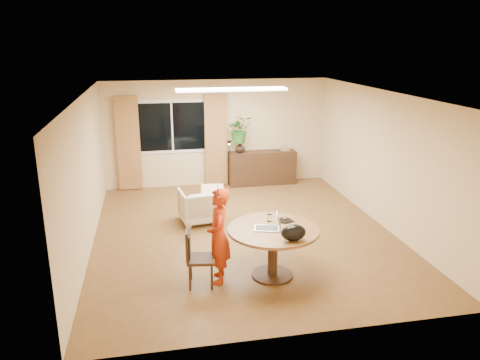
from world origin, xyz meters
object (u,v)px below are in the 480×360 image
(dining_chair, at_px, (201,257))
(child, at_px, (219,236))
(sideboard, at_px, (262,168))
(armchair, at_px, (199,206))
(dining_table, at_px, (273,239))

(dining_chair, xyz_separation_m, child, (0.29, 0.10, 0.28))
(sideboard, bearing_deg, child, -111.08)
(dining_chair, xyz_separation_m, armchair, (0.25, 2.53, -0.11))
(dining_table, distance_m, armchair, 2.62)
(dining_chair, xyz_separation_m, sideboard, (2.10, 4.79, -0.03))
(dining_table, distance_m, child, 0.83)
(sideboard, bearing_deg, armchair, -129.17)
(dining_table, height_order, sideboard, sideboard)
(child, distance_m, armchair, 2.46)
(armchair, bearing_deg, dining_table, 100.88)
(dining_table, relative_size, dining_chair, 1.55)
(child, bearing_deg, armchair, -170.57)
(armchair, distance_m, sideboard, 2.92)
(dining_chair, distance_m, child, 0.41)
(armchair, xyz_separation_m, sideboard, (1.84, 2.26, 0.08))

